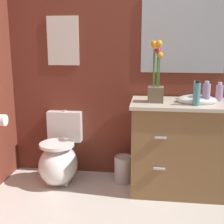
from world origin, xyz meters
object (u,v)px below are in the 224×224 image
soap_bottle (206,94)px  trash_bin (123,169)px  toilet (60,159)px  wall_poster (63,41)px  lotion_bottle (197,94)px  wall_mirror (183,36)px  hand_wash_bottle (219,92)px  vanity_cabinet (181,146)px  flower_vase (156,83)px  toilet_paper_roll (0,120)px

soap_bottle → trash_bin: 1.11m
toilet → wall_poster: wall_poster is taller
lotion_bottle → wall_mirror: wall_mirror is taller
toilet → wall_poster: bearing=90.0°
toilet → hand_wash_bottle: hand_wash_bottle is taller
vanity_cabinet → lotion_bottle: 0.55m
flower_vase → trash_bin: (-0.30, 0.13, -0.90)m
soap_bottle → wall_poster: bearing=165.4°
toilet → lotion_bottle: 1.48m
toilet → trash_bin: 0.65m
toilet → flower_vase: (0.94, -0.06, 0.79)m
flower_vase → soap_bottle: 0.45m
lotion_bottle → wall_poster: size_ratio=0.44×
vanity_cabinet → hand_wash_bottle: bearing=17.6°
flower_vase → soap_bottle: (0.44, -0.03, -0.08)m
soap_bottle → wall_poster: (-1.38, 0.36, 0.45)m
trash_bin → toilet_paper_roll: bearing=-167.0°
vanity_cabinet → flower_vase: flower_vase is taller
trash_bin → wall_mirror: bearing=20.0°
toilet → vanity_cabinet: size_ratio=0.66×
trash_bin → toilet_paper_roll: size_ratio=2.47×
hand_wash_bottle → lotion_bottle: bearing=-134.1°
wall_mirror → toilet_paper_roll: 1.91m
trash_bin → toilet_paper_roll: 1.29m
soap_bottle → wall_mirror: size_ratio=0.25×
toilet → toilet_paper_roll: bearing=-158.5°
hand_wash_bottle → wall_poster: 1.61m
vanity_cabinet → trash_bin: 0.64m
flower_vase → lotion_bottle: bearing=-17.6°
flower_vase → wall_poster: (-0.94, 0.33, 0.37)m
wall_mirror → toilet_paper_roll: (-1.69, -0.46, -0.77)m
vanity_cabinet → wall_poster: 1.56m
wall_poster → wall_mirror: size_ratio=0.61×
vanity_cabinet → toilet_paper_roll: 1.72m
toilet → flower_vase: flower_vase is taller
vanity_cabinet → soap_bottle: size_ratio=5.12×
flower_vase → toilet_paper_roll: bearing=-174.5°
vanity_cabinet → soap_bottle: soap_bottle is taller
hand_wash_bottle → wall_mirror: (-0.34, 0.19, 0.51)m
vanity_cabinet → lotion_bottle: lotion_bottle is taller
vanity_cabinet → hand_wash_bottle: size_ratio=6.00×
toilet → vanity_cabinet: 1.21m
lotion_bottle → trash_bin: (-0.65, 0.24, -0.83)m
toilet → toilet_paper_roll: (-0.50, -0.20, 0.44)m
toilet → flower_vase: bearing=-3.5°
toilet → hand_wash_bottle: 1.68m
wall_poster → lotion_bottle: bearing=-18.7°
hand_wash_bottle → wall_mirror: size_ratio=0.22×
wall_poster → toilet_paper_roll: bearing=-137.1°
toilet_paper_roll → soap_bottle: bearing=3.2°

